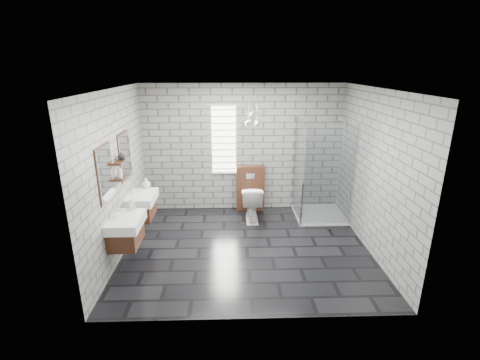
{
  "coord_description": "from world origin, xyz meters",
  "views": [
    {
      "loc": [
        -0.28,
        -5.4,
        3.04
      ],
      "look_at": [
        -0.1,
        0.35,
        1.13
      ],
      "focal_mm": 26.0,
      "sensor_mm": 36.0,
      "label": 1
    }
  ],
  "objects_px": {
    "toilet": "(252,203)",
    "vanity_left": "(123,223)",
    "vanity_right": "(140,199)",
    "cistern_panel": "(250,188)",
    "shower_enclosure": "(317,196)"
  },
  "relations": [
    {
      "from": "vanity_left",
      "to": "cistern_panel",
      "type": "height_order",
      "value": "vanity_left"
    },
    {
      "from": "cistern_panel",
      "to": "toilet",
      "type": "height_order",
      "value": "cistern_panel"
    },
    {
      "from": "vanity_right",
      "to": "shower_enclosure",
      "type": "bearing_deg",
      "value": 11.97
    },
    {
      "from": "vanity_left",
      "to": "vanity_right",
      "type": "xyz_separation_m",
      "value": [
        0.0,
        1.01,
        0.0
      ]
    },
    {
      "from": "vanity_left",
      "to": "shower_enclosure",
      "type": "height_order",
      "value": "shower_enclosure"
    },
    {
      "from": "vanity_left",
      "to": "toilet",
      "type": "distance_m",
      "value": 2.71
    },
    {
      "from": "vanity_right",
      "to": "cistern_panel",
      "type": "bearing_deg",
      "value": 30.92
    },
    {
      "from": "vanity_right",
      "to": "toilet",
      "type": "bearing_deg",
      "value": 18.88
    },
    {
      "from": "vanity_left",
      "to": "toilet",
      "type": "bearing_deg",
      "value": 39.62
    },
    {
      "from": "cistern_panel",
      "to": "shower_enclosure",
      "type": "height_order",
      "value": "shower_enclosure"
    },
    {
      "from": "toilet",
      "to": "vanity_left",
      "type": "bearing_deg",
      "value": 40.49
    },
    {
      "from": "vanity_right",
      "to": "cistern_panel",
      "type": "distance_m",
      "value": 2.43
    },
    {
      "from": "toilet",
      "to": "cistern_panel",
      "type": "bearing_deg",
      "value": -89.13
    },
    {
      "from": "shower_enclosure",
      "to": "toilet",
      "type": "height_order",
      "value": "shower_enclosure"
    },
    {
      "from": "vanity_right",
      "to": "toilet",
      "type": "xyz_separation_m",
      "value": [
        2.07,
        0.71,
        -0.38
      ]
    }
  ]
}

